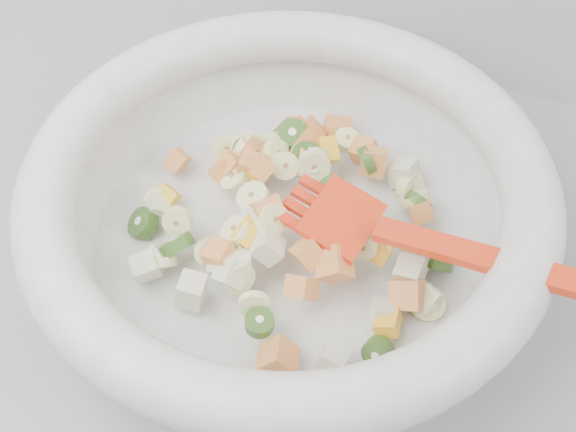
% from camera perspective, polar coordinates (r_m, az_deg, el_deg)
% --- Properties ---
extents(mixing_bowl, '(0.47, 0.41, 0.12)m').
position_cam_1_polar(mixing_bowl, '(0.57, 0.04, 0.89)').
color(mixing_bowl, white).
rests_on(mixing_bowl, counter).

